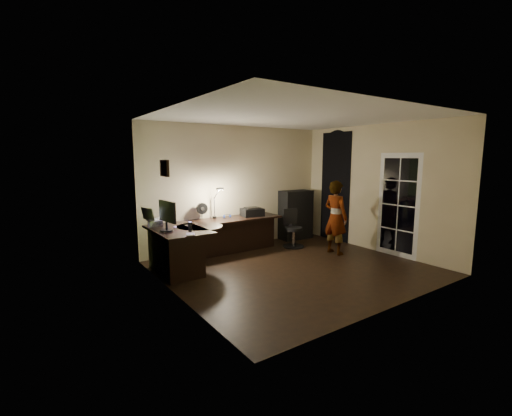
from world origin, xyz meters
TOP-DOWN VIEW (x-y plane):
  - floor at (0.00, 0.00)m, footprint 4.50×4.00m
  - ceiling at (0.00, 0.00)m, footprint 4.50×4.00m
  - wall_back at (0.00, 2.00)m, footprint 4.50×0.01m
  - wall_front at (0.00, -2.00)m, footprint 4.50×0.01m
  - wall_left at (-2.25, 0.00)m, footprint 0.01×4.00m
  - wall_right at (2.25, 0.00)m, footprint 0.01×4.00m
  - green_wall_overlay at (-2.24, 0.00)m, footprint 0.00×4.00m
  - arched_doorway at (2.24, 1.15)m, footprint 0.01×0.90m
  - french_door at (2.24, -0.55)m, footprint 0.02×0.92m
  - framed_picture at (-2.22, 0.45)m, footprint 0.04×0.30m
  - desk_left at (-1.83, 1.01)m, footprint 0.84×1.36m
  - desk_right at (-0.25, 1.63)m, footprint 1.93×0.68m
  - cabinet at (1.54, 1.78)m, footprint 0.82×0.44m
  - laptop_stand at (-2.11, 1.37)m, footprint 0.30×0.26m
  - laptop at (-2.07, 1.37)m, footprint 0.42×0.41m
  - monitor at (-2.07, 0.89)m, footprint 0.17×0.56m
  - mouse at (-1.88, 1.02)m, footprint 0.09×0.11m
  - phone at (-1.61, 1.06)m, footprint 0.10×0.15m
  - pen at (-1.71, 0.71)m, footprint 0.01×0.13m
  - speaker at (-1.78, 0.59)m, footprint 0.07×0.07m
  - notepad at (-1.86, 0.40)m, footprint 0.20×0.23m
  - desk_fan at (-0.96, 1.85)m, footprint 0.25×0.15m
  - headphones at (-0.40, 1.79)m, footprint 0.19×0.11m
  - printer at (0.14, 1.63)m, footprint 0.51×0.43m
  - desk_lamp at (-0.68, 1.83)m, footprint 0.23×0.36m
  - office_chair at (0.96, 1.17)m, footprint 0.58×0.58m
  - person at (1.34, 0.28)m, footprint 0.39×0.56m

SIDE VIEW (x-z plane):
  - floor at x=0.00m, z-range -0.01..0.00m
  - desk_right at x=-0.25m, z-range 0.00..0.73m
  - desk_left at x=-1.83m, z-range 0.00..0.78m
  - office_chair at x=0.96m, z-range 0.00..0.85m
  - cabinet at x=1.54m, z-range 0.00..1.20m
  - headphones at x=-0.40m, z-range 0.71..0.80m
  - person at x=1.34m, z-range 0.00..1.54m
  - phone at x=-1.61m, z-range 0.80..0.81m
  - notepad at x=-1.86m, z-range 0.80..0.81m
  - pen at x=-1.71m, z-range 0.80..0.81m
  - printer at x=0.14m, z-range 0.71..0.92m
  - mouse at x=-1.88m, z-range 0.80..0.83m
  - laptop_stand at x=-2.11m, z-range 0.80..0.90m
  - speaker at x=-1.78m, z-range 0.80..0.96m
  - desk_fan at x=-0.96m, z-range 0.71..1.08m
  - monitor at x=-2.07m, z-range 0.80..1.16m
  - laptop at x=-2.07m, z-range 0.91..1.14m
  - french_door at x=2.24m, z-range 0.00..2.10m
  - desk_lamp at x=-0.68m, z-range 0.71..1.45m
  - arched_doorway at x=2.24m, z-range 0.00..2.60m
  - wall_back at x=0.00m, z-range 0.00..2.70m
  - wall_front at x=0.00m, z-range 0.00..2.70m
  - wall_left at x=-2.25m, z-range 0.00..2.70m
  - wall_right at x=2.25m, z-range 0.00..2.70m
  - green_wall_overlay at x=-2.24m, z-range 0.00..2.70m
  - framed_picture at x=-2.22m, z-range 1.73..1.98m
  - ceiling at x=0.00m, z-range 2.70..2.71m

